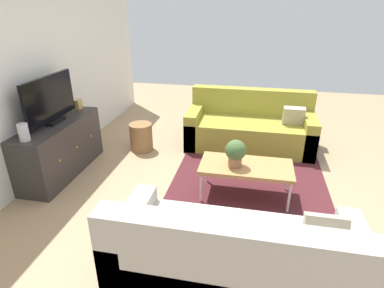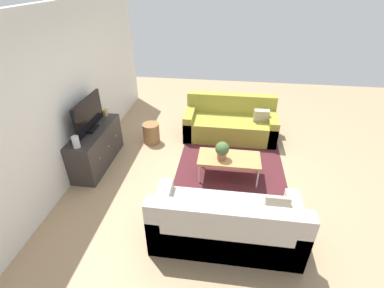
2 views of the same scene
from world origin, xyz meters
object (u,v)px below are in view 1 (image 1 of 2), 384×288
object	(u,v)px
mantel_clock	(78,104)
flat_screen_tv	(50,100)
couch_left_side	(236,266)
tv_console	(61,148)
couch_right_side	(250,128)
wicker_basket	(141,137)
glass_vase	(24,132)
coffee_table	(246,168)
potted_plant	(236,152)

from	to	relation	value
mantel_clock	flat_screen_tv	bearing A→B (deg)	177.96
couch_left_side	tv_console	bearing A→B (deg)	58.10
couch_left_side	couch_right_side	xyz separation A→B (m)	(2.87, 0.00, 0.00)
couch_right_side	wicker_basket	xyz separation A→B (m)	(-0.53, 1.60, -0.07)
flat_screen_tv	glass_vase	xyz separation A→B (m)	(-0.56, -0.02, -0.19)
mantel_clock	couch_right_side	bearing A→B (deg)	-70.66
coffee_table	wicker_basket	bearing A→B (deg)	58.85
tv_console	mantel_clock	world-z (taller)	mantel_clock
potted_plant	wicker_basket	xyz separation A→B (m)	(1.02, 1.48, -0.37)
coffee_table	mantel_clock	distance (m)	2.50
wicker_basket	coffee_table	bearing A→B (deg)	-121.15
tv_console	flat_screen_tv	size ratio (longest dim) A/B	1.47
potted_plant	glass_vase	distance (m)	2.30
tv_console	wicker_basket	size ratio (longest dim) A/B	3.25
couch_left_side	potted_plant	bearing A→B (deg)	5.26
couch_left_side	tv_console	xyz separation A→B (m)	(1.48, 2.37, 0.07)
flat_screen_tv	couch_left_side	bearing A→B (deg)	-121.68
couch_left_side	mantel_clock	bearing A→B (deg)	49.34
couch_right_side	tv_console	distance (m)	2.75
coffee_table	glass_vase	xyz separation A→B (m)	(-0.46, 2.38, 0.42)
wicker_basket	glass_vase	bearing A→B (deg)	151.60
potted_plant	coffee_table	bearing A→B (deg)	-68.26
coffee_table	flat_screen_tv	world-z (taller)	flat_screen_tv
couch_left_side	flat_screen_tv	bearing A→B (deg)	58.32
couch_left_side	coffee_table	xyz separation A→B (m)	(1.38, -0.00, 0.10)
couch_left_side	flat_screen_tv	xyz separation A→B (m)	(1.48, 2.39, 0.71)
coffee_table	flat_screen_tv	bearing A→B (deg)	87.62
glass_vase	couch_right_side	bearing A→B (deg)	-50.51
couch_left_side	flat_screen_tv	distance (m)	2.90
wicker_basket	potted_plant	bearing A→B (deg)	-124.59
potted_plant	flat_screen_tv	size ratio (longest dim) A/B	0.33
couch_right_side	glass_vase	distance (m)	3.12
couch_left_side	mantel_clock	xyz separation A→B (m)	(2.04, 2.37, 0.49)
mantel_clock	wicker_basket	size ratio (longest dim) A/B	0.31
couch_right_side	flat_screen_tv	xyz separation A→B (m)	(-1.40, 2.39, 0.71)
couch_right_side	wicker_basket	world-z (taller)	couch_right_side
flat_screen_tv	glass_vase	bearing A→B (deg)	-177.96
wicker_basket	mantel_clock	bearing A→B (deg)	111.70
mantel_clock	tv_console	bearing A→B (deg)	-180.00
coffee_table	tv_console	xyz separation A→B (m)	(0.10, 2.38, -0.03)
potted_plant	mantel_clock	xyz separation A→B (m)	(0.71, 2.25, 0.18)
tv_console	couch_left_side	bearing A→B (deg)	-121.90
tv_console	coffee_table	bearing A→B (deg)	-92.40
couch_right_side	tv_console	size ratio (longest dim) A/B	1.38
coffee_table	mantel_clock	bearing A→B (deg)	74.46
flat_screen_tv	mantel_clock	xyz separation A→B (m)	(0.56, -0.02, -0.22)
glass_vase	mantel_clock	bearing A→B (deg)	0.00
coffee_table	flat_screen_tv	xyz separation A→B (m)	(0.10, 2.40, 0.61)
potted_plant	glass_vase	xyz separation A→B (m)	(-0.41, 2.25, 0.22)
flat_screen_tv	mantel_clock	distance (m)	0.60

